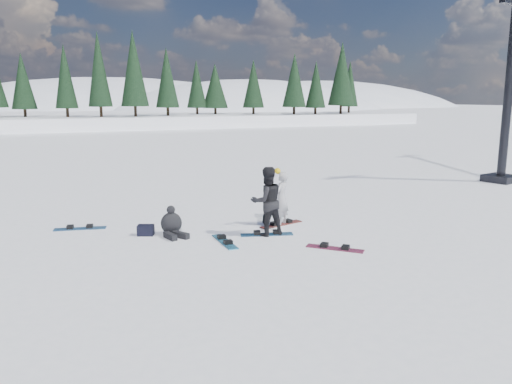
% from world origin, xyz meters
% --- Properties ---
extents(ground, '(420.00, 420.00, 0.00)m').
position_xyz_m(ground, '(0.00, 0.00, 0.00)').
color(ground, white).
rests_on(ground, ground).
extents(alpine_backdrop, '(412.50, 227.00, 53.20)m').
position_xyz_m(alpine_backdrop, '(-11.72, 189.17, -13.98)').
color(alpine_backdrop, white).
rests_on(alpine_backdrop, ground).
extents(lift_tower, '(2.38, 1.53, 8.63)m').
position_xyz_m(lift_tower, '(12.00, 4.10, 3.51)').
color(lift_tower, black).
rests_on(lift_tower, ground).
extents(snowboarder_woman, '(0.72, 0.69, 1.80)m').
position_xyz_m(snowboarder_woman, '(-0.95, 0.96, 0.84)').
color(snowboarder_woman, '#ADACB2').
rests_on(snowboarder_woman, ground).
extents(snowboarder_man, '(0.97, 0.76, 1.97)m').
position_xyz_m(snowboarder_man, '(-1.85, 0.08, 0.99)').
color(snowboarder_man, black).
rests_on(snowboarder_man, ground).
extents(seated_rider, '(0.75, 1.09, 0.85)m').
position_xyz_m(seated_rider, '(-4.34, 1.17, 0.33)').
color(seated_rider, black).
rests_on(seated_rider, ground).
extents(gear_bag, '(0.53, 0.45, 0.30)m').
position_xyz_m(gear_bag, '(-5.04, 1.42, 0.15)').
color(gear_bag, black).
rests_on(gear_bag, ground).
extents(snowboard_woman, '(1.52, 0.64, 0.03)m').
position_xyz_m(snowboard_woman, '(-0.95, 0.97, 0.01)').
color(snowboard_woman, maroon).
rests_on(snowboard_woman, ground).
extents(snowboard_man, '(1.52, 0.69, 0.03)m').
position_xyz_m(snowboard_man, '(-1.85, 0.08, 0.01)').
color(snowboard_man, '#175280').
rests_on(snowboard_man, ground).
extents(snowboard_loose_a, '(0.31, 1.51, 0.03)m').
position_xyz_m(snowboard_loose_a, '(-3.20, -0.13, 0.01)').
color(snowboard_loose_a, teal).
rests_on(snowboard_loose_a, ground).
extents(snowboard_loose_b, '(1.25, 1.27, 0.03)m').
position_xyz_m(snowboard_loose_b, '(-0.78, -1.85, 0.01)').
color(snowboard_loose_b, maroon).
rests_on(snowboard_loose_b, ground).
extents(snowboard_loose_c, '(1.52, 0.60, 0.03)m').
position_xyz_m(snowboard_loose_c, '(-6.72, 2.88, 0.01)').
color(snowboard_loose_c, '#184F85').
rests_on(snowboard_loose_c, ground).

